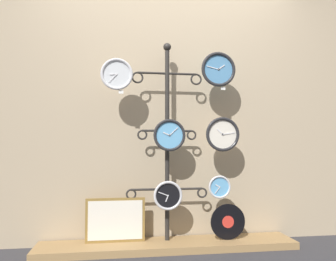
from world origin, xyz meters
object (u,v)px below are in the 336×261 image
at_px(clock_top_left, 117,74).
at_px(clock_bottom_right, 219,187).
at_px(clock_top_right, 218,69).
at_px(vinyl_record, 228,222).
at_px(display_stand, 167,174).
at_px(picture_frame, 115,220).
at_px(clock_bottom_center, 168,195).
at_px(clock_middle_center, 169,135).
at_px(clock_middle_right, 223,134).

height_order(clock_top_left, clock_bottom_right, clock_top_left).
bearing_deg(clock_top_right, clock_bottom_right, -97.30).
relative_size(clock_top_left, vinyl_record, 0.87).
bearing_deg(display_stand, picture_frame, -179.56).
xyz_separation_m(clock_bottom_center, picture_frame, (-0.44, 0.10, -0.21)).
relative_size(display_stand, clock_middle_center, 6.49).
bearing_deg(picture_frame, clock_bottom_center, -13.00).
bearing_deg(clock_top_left, picture_frame, 91.33).
relative_size(display_stand, vinyl_record, 5.78).
xyz_separation_m(clock_bottom_right, picture_frame, (-0.89, 0.09, -0.28)).
bearing_deg(clock_top_left, vinyl_record, 2.33).
relative_size(display_stand, clock_top_right, 5.76).
bearing_deg(clock_bottom_right, clock_bottom_center, -178.33).
xyz_separation_m(vinyl_record, picture_frame, (-0.97, 0.07, 0.03)).
bearing_deg(clock_middle_center, vinyl_record, 2.33).
relative_size(clock_bottom_right, picture_frame, 0.40).
bearing_deg(picture_frame, display_stand, 0.44).
xyz_separation_m(clock_middle_right, clock_bottom_center, (-0.49, -0.02, -0.52)).
distance_m(clock_middle_center, clock_bottom_center, 0.51).
xyz_separation_m(display_stand, clock_bottom_right, (0.45, -0.09, -0.11)).
bearing_deg(clock_middle_right, clock_top_left, -178.19).
relative_size(clock_middle_right, vinyl_record, 0.98).
xyz_separation_m(clock_top_right, clock_middle_right, (0.03, -0.00, -0.58)).
xyz_separation_m(display_stand, vinyl_record, (0.53, -0.08, -0.41)).
height_order(display_stand, clock_bottom_center, display_stand).
bearing_deg(vinyl_record, clock_bottom_center, -176.99).
bearing_deg(picture_frame, clock_middle_right, -5.14).
distance_m(clock_middle_right, vinyl_record, 0.77).
distance_m(display_stand, clock_middle_right, 0.60).
bearing_deg(clock_middle_center, clock_bottom_right, 0.82).
distance_m(clock_top_left, vinyl_record, 1.59).
bearing_deg(picture_frame, clock_middle_center, -11.77).
bearing_deg(clock_middle_right, clock_middle_center, -178.69).
xyz_separation_m(clock_middle_right, picture_frame, (-0.93, 0.08, -0.73)).
bearing_deg(clock_top_right, clock_middle_center, -178.04).
bearing_deg(display_stand, vinyl_record, -8.29).
height_order(clock_top_right, picture_frame, clock_top_right).
distance_m(clock_bottom_center, clock_bottom_right, 0.46).
xyz_separation_m(clock_top_left, clock_middle_center, (0.45, 0.02, -0.51)).
bearing_deg(display_stand, clock_bottom_center, -94.72).
relative_size(display_stand, clock_middle_right, 5.92).
distance_m(clock_top_left, clock_bottom_center, 1.11).
distance_m(clock_top_right, clock_bottom_right, 1.04).
relative_size(clock_middle_center, clock_bottom_right, 1.40).
distance_m(clock_middle_right, clock_bottom_center, 0.72).
height_order(clock_bottom_right, picture_frame, clock_bottom_right).
bearing_deg(clock_middle_center, display_stand, 93.18).
height_order(clock_top_left, picture_frame, clock_top_left).
distance_m(clock_bottom_right, vinyl_record, 0.32).
relative_size(display_stand, clock_bottom_right, 9.06).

